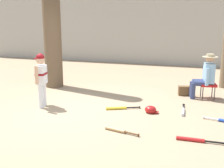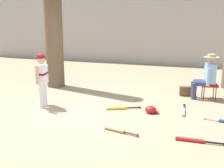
{
  "view_description": "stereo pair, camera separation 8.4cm",
  "coord_description": "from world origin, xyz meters",
  "px_view_note": "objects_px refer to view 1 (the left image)",
  "views": [
    {
      "loc": [
        2.91,
        -5.71,
        2.1
      ],
      "look_at": [
        1.07,
        -0.18,
        0.75
      ],
      "focal_mm": 45.45,
      "sensor_mm": 36.0,
      "label": 1
    },
    {
      "loc": [
        2.99,
        -5.68,
        2.1
      ],
      "look_at": [
        1.07,
        -0.18,
        0.75
      ],
      "focal_mm": 45.45,
      "sensor_mm": 36.0,
      "label": 2
    }
  ],
  "objects_px": {
    "tree_near_player": "(51,9)",
    "folding_stool": "(208,85)",
    "seated_spectator": "(205,75)",
    "bat_wood_tan": "(118,130)",
    "handbag_beside_stool": "(185,91)",
    "bat_aluminum_silver": "(183,111)",
    "bat_red_barrel": "(194,140)",
    "batting_helmet_red": "(151,110)",
    "young_ballplayer": "(41,77)",
    "bat_yellow_trainer": "(119,108)"
  },
  "relations": [
    {
      "from": "folding_stool",
      "to": "batting_helmet_red",
      "type": "xyz_separation_m",
      "value": [
        -1.22,
        -1.68,
        -0.29
      ]
    },
    {
      "from": "bat_red_barrel",
      "to": "batting_helmet_red",
      "type": "xyz_separation_m",
      "value": [
        -1.02,
        1.29,
        0.04
      ]
    },
    {
      "from": "bat_aluminum_silver",
      "to": "batting_helmet_red",
      "type": "bearing_deg",
      "value": -159.24
    },
    {
      "from": "tree_near_player",
      "to": "bat_yellow_trainer",
      "type": "bearing_deg",
      "value": -31.34
    },
    {
      "from": "batting_helmet_red",
      "to": "bat_aluminum_silver",
      "type": "bearing_deg",
      "value": 20.76
    },
    {
      "from": "young_ballplayer",
      "to": "bat_aluminum_silver",
      "type": "bearing_deg",
      "value": 10.95
    },
    {
      "from": "bat_aluminum_silver",
      "to": "seated_spectator",
      "type": "bearing_deg",
      "value": 73.42
    },
    {
      "from": "tree_near_player",
      "to": "bat_wood_tan",
      "type": "xyz_separation_m",
      "value": [
        3.0,
        -2.91,
        -2.33
      ]
    },
    {
      "from": "young_ballplayer",
      "to": "bat_red_barrel",
      "type": "distance_m",
      "value": 3.79
    },
    {
      "from": "folding_stool",
      "to": "bat_wood_tan",
      "type": "height_order",
      "value": "folding_stool"
    },
    {
      "from": "seated_spectator",
      "to": "bat_wood_tan",
      "type": "xyz_separation_m",
      "value": [
        -1.5,
        -2.96,
        -0.61
      ]
    },
    {
      "from": "tree_near_player",
      "to": "folding_stool",
      "type": "bearing_deg",
      "value": 0.89
    },
    {
      "from": "seated_spectator",
      "to": "bat_red_barrel",
      "type": "xyz_separation_m",
      "value": [
        -0.1,
        -2.95,
        -0.61
      ]
    },
    {
      "from": "handbag_beside_stool",
      "to": "bat_red_barrel",
      "type": "bearing_deg",
      "value": -82.52
    },
    {
      "from": "bat_red_barrel",
      "to": "batting_helmet_red",
      "type": "distance_m",
      "value": 1.64
    },
    {
      "from": "tree_near_player",
      "to": "seated_spectator",
      "type": "bearing_deg",
      "value": 0.67
    },
    {
      "from": "bat_wood_tan",
      "to": "bat_yellow_trainer",
      "type": "bearing_deg",
      "value": 106.16
    },
    {
      "from": "tree_near_player",
      "to": "seated_spectator",
      "type": "distance_m",
      "value": 4.82
    },
    {
      "from": "bat_yellow_trainer",
      "to": "tree_near_player",
      "type": "bearing_deg",
      "value": 148.66
    },
    {
      "from": "bat_wood_tan",
      "to": "handbag_beside_stool",
      "type": "bearing_deg",
      "value": 72.32
    },
    {
      "from": "handbag_beside_stool",
      "to": "bat_aluminum_silver",
      "type": "height_order",
      "value": "handbag_beside_stool"
    },
    {
      "from": "tree_near_player",
      "to": "young_ballplayer",
      "type": "xyz_separation_m",
      "value": [
        0.79,
        -1.98,
        -1.62
      ]
    },
    {
      "from": "seated_spectator",
      "to": "bat_wood_tan",
      "type": "distance_m",
      "value": 3.37
    },
    {
      "from": "handbag_beside_stool",
      "to": "batting_helmet_red",
      "type": "relative_size",
      "value": 1.1
    },
    {
      "from": "young_ballplayer",
      "to": "batting_helmet_red",
      "type": "height_order",
      "value": "young_ballplayer"
    },
    {
      "from": "handbag_beside_stool",
      "to": "bat_red_barrel",
      "type": "xyz_separation_m",
      "value": [
        0.41,
        -3.1,
        -0.1
      ]
    },
    {
      "from": "tree_near_player",
      "to": "bat_wood_tan",
      "type": "distance_m",
      "value": 4.79
    },
    {
      "from": "young_ballplayer",
      "to": "bat_yellow_trainer",
      "type": "xyz_separation_m",
      "value": [
        1.83,
        0.38,
        -0.71
      ]
    },
    {
      "from": "young_ballplayer",
      "to": "bat_wood_tan",
      "type": "distance_m",
      "value": 2.5
    },
    {
      "from": "tree_near_player",
      "to": "bat_red_barrel",
      "type": "xyz_separation_m",
      "value": [
        4.4,
        -2.9,
        -2.33
      ]
    },
    {
      "from": "bat_aluminum_silver",
      "to": "batting_helmet_red",
      "type": "height_order",
      "value": "batting_helmet_red"
    },
    {
      "from": "young_ballplayer",
      "to": "batting_helmet_red",
      "type": "bearing_deg",
      "value": 8.13
    },
    {
      "from": "folding_stool",
      "to": "bat_aluminum_silver",
      "type": "xyz_separation_m",
      "value": [
        -0.51,
        -1.41,
        -0.33
      ]
    },
    {
      "from": "folding_stool",
      "to": "seated_spectator",
      "type": "xyz_separation_m",
      "value": [
        -0.1,
        -0.02,
        0.28
      ]
    },
    {
      "from": "bat_wood_tan",
      "to": "bat_red_barrel",
      "type": "distance_m",
      "value": 1.4
    },
    {
      "from": "seated_spectator",
      "to": "bat_wood_tan",
      "type": "bearing_deg",
      "value": -116.88
    },
    {
      "from": "bat_wood_tan",
      "to": "bat_red_barrel",
      "type": "relative_size",
      "value": 0.87
    },
    {
      "from": "young_ballplayer",
      "to": "folding_stool",
      "type": "height_order",
      "value": "young_ballplayer"
    },
    {
      "from": "handbag_beside_stool",
      "to": "bat_wood_tan",
      "type": "xyz_separation_m",
      "value": [
        -0.99,
        -3.11,
        -0.1
      ]
    },
    {
      "from": "bat_aluminum_silver",
      "to": "bat_wood_tan",
      "type": "height_order",
      "value": "same"
    },
    {
      "from": "folding_stool",
      "to": "batting_helmet_red",
      "type": "bearing_deg",
      "value": -125.93
    },
    {
      "from": "young_ballplayer",
      "to": "seated_spectator",
      "type": "distance_m",
      "value": 4.23
    },
    {
      "from": "seated_spectator",
      "to": "bat_aluminum_silver",
      "type": "height_order",
      "value": "seated_spectator"
    },
    {
      "from": "bat_red_barrel",
      "to": "seated_spectator",
      "type": "bearing_deg",
      "value": 87.99
    },
    {
      "from": "folding_stool",
      "to": "bat_yellow_trainer",
      "type": "height_order",
      "value": "folding_stool"
    },
    {
      "from": "bat_yellow_trainer",
      "to": "bat_wood_tan",
      "type": "bearing_deg",
      "value": -73.84
    },
    {
      "from": "folding_stool",
      "to": "handbag_beside_stool",
      "type": "distance_m",
      "value": 0.66
    },
    {
      "from": "bat_yellow_trainer",
      "to": "bat_red_barrel",
      "type": "relative_size",
      "value": 0.94
    },
    {
      "from": "young_ballplayer",
      "to": "batting_helmet_red",
      "type": "relative_size",
      "value": 4.23
    },
    {
      "from": "batting_helmet_red",
      "to": "bat_red_barrel",
      "type": "bearing_deg",
      "value": -51.75
    }
  ]
}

